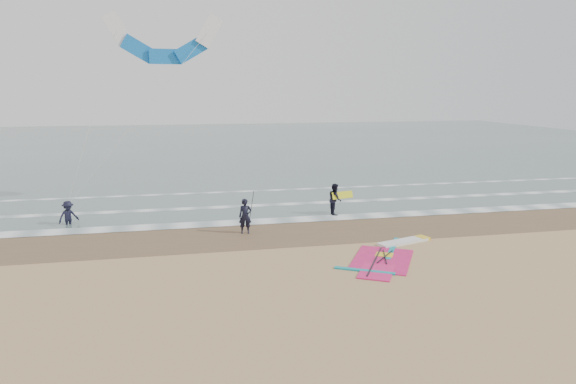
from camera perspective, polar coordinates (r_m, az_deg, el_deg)
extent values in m
plane|color=tan|center=(19.96, 7.40, -8.80)|extent=(120.00, 120.00, 0.00)
cube|color=#47605E|center=(66.32, -6.34, 5.32)|extent=(120.00, 80.00, 0.02)
cube|color=brown|center=(25.42, 2.97, -4.29)|extent=(120.00, 5.00, 0.01)
cube|color=white|center=(27.48, 1.80, -3.03)|extent=(120.00, 1.20, 0.02)
cube|color=white|center=(31.08, 0.15, -1.34)|extent=(120.00, 0.70, 0.02)
cube|color=white|center=(35.40, -1.36, 0.22)|extent=(120.00, 0.50, 0.01)
cube|color=white|center=(23.93, 12.66, -5.41)|extent=(2.61, 1.38, 0.12)
cube|color=yellow|center=(24.70, 14.69, -4.97)|extent=(0.62, 0.72, 0.13)
cube|color=#E11C68|center=(21.46, 10.42, -7.38)|extent=(3.56, 3.93, 0.04)
cube|color=#E11C68|center=(20.03, 9.81, -8.72)|extent=(1.97, 2.19, 0.05)
cube|color=#0C8C99|center=(23.00, 11.53, -6.14)|extent=(1.82, 2.93, 0.05)
cube|color=#0C8C99|center=(20.07, 8.50, -8.64)|extent=(2.13, 1.36, 0.05)
cube|color=yellow|center=(22.02, 10.66, -6.89)|extent=(0.92, 0.88, 0.05)
cylinder|color=black|center=(21.13, 9.60, -7.57)|extent=(1.88, 3.20, 0.06)
cylinder|color=black|center=(21.70, 10.72, -7.05)|extent=(1.25, 1.39, 0.04)
cylinder|color=black|center=(21.70, 10.72, -7.05)|extent=(0.60, 1.75, 0.04)
imported|color=black|center=(24.79, -4.77, -2.69)|extent=(0.65, 0.46, 1.70)
imported|color=black|center=(28.53, 5.24, -0.79)|extent=(0.73, 0.90, 1.75)
imported|color=black|center=(28.53, -23.26, -1.82)|extent=(1.20, 1.09, 1.61)
cylinder|color=black|center=(24.73, -4.10, -1.77)|extent=(0.17, 0.86, 1.82)
cube|color=yellow|center=(28.50, 6.07, -0.34)|extent=(1.30, 0.51, 0.39)
cube|color=white|center=(31.66, -18.45, 16.83)|extent=(1.66, 0.33, 2.01)
cube|color=blue|center=(31.47, -16.30, 15.01)|extent=(2.01, 0.38, 1.66)
cube|color=blue|center=(31.37, -13.48, 14.43)|extent=(1.82, 0.35, 0.86)
cube|color=blue|center=(31.40, -10.73, 15.26)|extent=(2.01, 0.38, 1.66)
cube|color=white|center=(31.55, -8.75, 17.28)|extent=(1.66, 0.33, 2.01)
cylinder|color=beige|center=(29.66, -20.80, 8.23)|extent=(2.57, 4.06, 9.15)
cylinder|color=beige|center=(29.38, -15.82, 8.51)|extent=(7.69, 4.05, 9.15)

